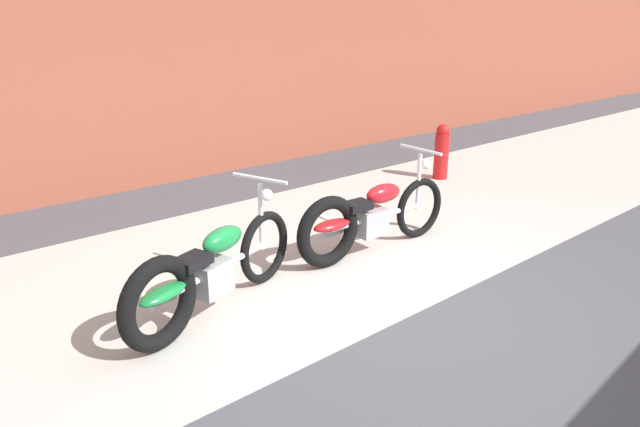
# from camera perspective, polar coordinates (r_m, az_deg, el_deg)

# --- Properties ---
(ground_plane) EXTENTS (80.00, 80.00, 0.00)m
(ground_plane) POSITION_cam_1_polar(r_m,az_deg,el_deg) (4.76, 9.42, -10.28)
(ground_plane) COLOR #47474C
(sidewalk_slab) EXTENTS (36.00, 3.50, 0.01)m
(sidewalk_slab) POSITION_cam_1_polar(r_m,az_deg,el_deg) (5.91, -3.43, -3.86)
(sidewalk_slab) COLOR #B2ADA3
(sidewalk_slab) RESTS_ON ground
(motorcycle_green) EXTENTS (1.93, 0.87, 1.03)m
(motorcycle_green) POSITION_cam_1_polar(r_m,az_deg,el_deg) (4.57, -11.79, -6.13)
(motorcycle_green) COLOR black
(motorcycle_green) RESTS_ON ground
(motorcycle_red) EXTENTS (2.01, 0.58, 1.03)m
(motorcycle_red) POSITION_cam_1_polar(r_m,az_deg,el_deg) (5.71, 4.69, -0.49)
(motorcycle_red) COLOR black
(motorcycle_red) RESTS_ON ground
(fire_hydrant) EXTENTS (0.22, 0.22, 0.84)m
(fire_hydrant) POSITION_cam_1_polar(r_m,az_deg,el_deg) (8.66, 12.38, 6.26)
(fire_hydrant) COLOR red
(fire_hydrant) RESTS_ON ground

